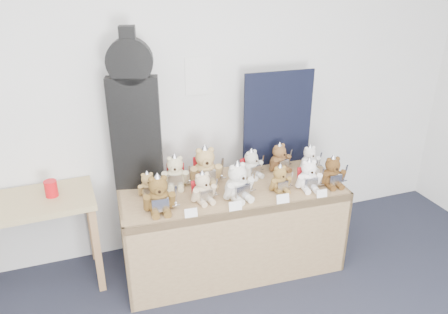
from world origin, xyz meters
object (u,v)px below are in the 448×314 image
object	(u,v)px
teddy_front_left	(203,188)
teddy_back_left	(175,173)
red_cup	(51,189)
teddy_back_right	(279,159)
teddy_front_centre	(238,183)
teddy_back_centre_left	(205,168)
teddy_back_far_left	(148,185)
teddy_back_centre_right	(251,165)
teddy_front_end	(332,173)
side_table	(31,216)
guitar_case	(134,114)
teddy_front_right	(280,180)
teddy_back_end	(310,159)
display_table	(234,209)
teddy_front_far_right	(308,176)
teddy_front_far_left	(159,195)

from	to	relation	value
teddy_front_left	teddy_back_left	bearing A→B (deg)	105.30
red_cup	teddy_back_right	xyz separation A→B (m)	(1.74, -0.08, 0.00)
teddy_front_centre	teddy_back_centre_left	xyz separation A→B (m)	(-0.15, 0.30, 0.01)
teddy_back_far_left	teddy_back_centre_right	bearing A→B (deg)	5.68
teddy_front_left	teddy_front_end	world-z (taller)	teddy_front_end
side_table	teddy_back_centre_left	xyz separation A→B (m)	(1.27, -0.09, 0.22)
teddy_front_end	teddy_back_centre_left	size ratio (longest dim) A/B	0.78
red_cup	teddy_back_far_left	xyz separation A→B (m)	(0.66, -0.15, -0.02)
guitar_case	teddy_front_right	bearing A→B (deg)	-10.36
teddy_front_left	teddy_back_end	distance (m)	0.99
red_cup	teddy_back_centre_right	distance (m)	1.49
display_table	teddy_back_centre_left	bearing A→B (deg)	133.20
guitar_case	teddy_front_far_right	size ratio (longest dim) A/B	4.46
teddy_front_left	teddy_front_centre	bearing A→B (deg)	-20.16
teddy_back_centre_right	teddy_back_end	distance (m)	0.49
teddy_front_far_left	teddy_front_left	size ratio (longest dim) A/B	1.19
teddy_front_centre	teddy_back_far_left	world-z (taller)	teddy_front_centre
teddy_front_left	teddy_back_centre_right	world-z (taller)	teddy_front_left
red_cup	teddy_front_end	distance (m)	2.05
teddy_front_centre	teddy_back_end	size ratio (longest dim) A/B	1.33
teddy_back_left	teddy_back_centre_left	size ratio (longest dim) A/B	0.84
teddy_back_centre_left	guitar_case	bearing A→B (deg)	171.03
side_table	teddy_front_far_left	world-z (taller)	teddy_front_far_left
teddy_back_right	red_cup	bearing A→B (deg)	160.96
guitar_case	teddy_back_centre_left	xyz separation A→B (m)	(0.48, -0.13, -0.44)
teddy_front_right	teddy_back_left	bearing A→B (deg)	153.59
side_table	teddy_front_end	xyz separation A→B (m)	(2.16, -0.43, 0.19)
display_table	side_table	size ratio (longest dim) A/B	1.89
teddy_front_right	teddy_front_end	distance (m)	0.41
display_table	guitar_case	distance (m)	1.02
teddy_back_left	teddy_back_end	size ratio (longest dim) A/B	1.21
red_cup	teddy_front_far_left	distance (m)	0.79
teddy_front_far_left	teddy_back_end	xyz separation A→B (m)	(1.29, 0.24, -0.03)
side_table	display_table	bearing A→B (deg)	-13.32
teddy_front_left	teddy_back_right	bearing A→B (deg)	11.07
side_table	guitar_case	size ratio (longest dim) A/B	0.77
teddy_back_centre_left	teddy_front_centre	bearing A→B (deg)	-57.14
teddy_front_left	teddy_back_centre_left	size ratio (longest dim) A/B	0.75
teddy_front_right	teddy_back_end	bearing A→B (deg)	30.36
teddy_front_far_left	teddy_back_centre_left	size ratio (longest dim) A/B	0.89
teddy_front_left	teddy_front_right	xyz separation A→B (m)	(0.58, -0.04, -0.01)
teddy_back_centre_right	teddy_front_centre	bearing A→B (deg)	-148.74
side_table	teddy_back_centre_right	distance (m)	1.66
teddy_back_centre_right	teddy_back_far_left	world-z (taller)	teddy_back_centre_right
teddy_front_left	teddy_back_right	distance (m)	0.78
guitar_case	red_cup	world-z (taller)	guitar_case
teddy_front_centre	teddy_back_centre_right	bearing A→B (deg)	38.87
teddy_back_left	teddy_back_right	world-z (taller)	teddy_back_left
teddy_front_far_left	red_cup	bearing A→B (deg)	154.54
teddy_front_centre	teddy_back_far_left	distance (m)	0.65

